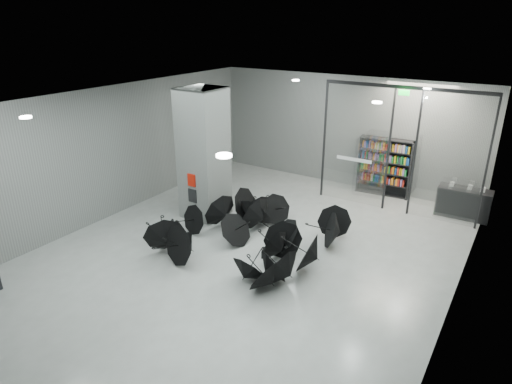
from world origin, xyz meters
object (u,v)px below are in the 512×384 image
Objects in this scene: shop_counter at (463,203)px; column at (204,154)px; bookshelf at (384,167)px; umbrella_cluster at (252,239)px.

column is at bearing -149.60° from shop_counter.
column is 2.57× the size of shop_counter.
column is 6.40m from bookshelf.
shop_counter is at bearing 31.24° from column.
column is at bearing -135.81° from bookshelf.
shop_counter is (2.73, -0.56, -0.54)m from bookshelf.
umbrella_cluster reaches higher than shop_counter.
column is 1.98× the size of bookshelf.
umbrella_cluster is (-4.43, -5.31, -0.15)m from shop_counter.
bookshelf is (4.18, 4.75, -0.99)m from column.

